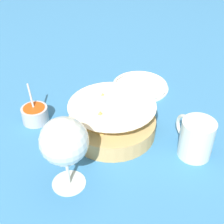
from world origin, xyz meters
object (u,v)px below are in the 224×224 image
food_basket (112,121)px  side_plate (140,86)px  wine_glass (64,143)px  beer_mug (196,139)px  sauce_cup (35,114)px

food_basket → side_plate: food_basket is taller
wine_glass → side_plate: bearing=-50.6°
beer_mug → food_basket: bearing=42.0°
side_plate → food_basket: bearing=132.3°
food_basket → beer_mug: 0.20m
sauce_cup → food_basket: bearing=-128.9°
wine_glass → beer_mug: size_ratio=1.46×
food_basket → beer_mug: size_ratio=1.91×
beer_mug → wine_glass: bearing=82.1°
food_basket → beer_mug: (-0.15, -0.14, 0.01)m
wine_glass → side_plate: size_ratio=0.95×
wine_glass → beer_mug: 0.30m
beer_mug → sauce_cup: bearing=46.6°
wine_glass → side_plate: wine_glass is taller
sauce_cup → side_plate: sauce_cup is taller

